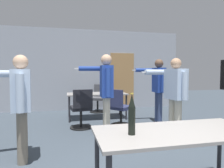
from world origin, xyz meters
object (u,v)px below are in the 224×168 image
object	(u,v)px
person_left_plaid	(106,87)
office_chair_side_rolled	(98,99)
person_near_casual	(20,99)
person_far_watching	(175,90)
person_right_polo	(158,84)
beer_bottle	(132,115)
office_chair_near_pushed	(119,109)
office_chair_mid_tucked	(82,110)

from	to	relation	value
person_left_plaid	office_chair_side_rolled	distance (m)	2.72
person_near_casual	office_chair_side_rolled	bearing A→B (deg)	-34.43
office_chair_side_rolled	person_far_watching	bearing A→B (deg)	139.77
person_right_polo	beer_bottle	distance (m)	3.50
person_left_plaid	office_chair_near_pushed	world-z (taller)	person_left_plaid
person_right_polo	beer_bottle	size ratio (longest dim) A/B	4.27
person_right_polo	office_chair_mid_tucked	bearing A→B (deg)	96.26
beer_bottle	person_near_casual	bearing A→B (deg)	132.78
beer_bottle	person_right_polo	bearing A→B (deg)	60.27
office_chair_near_pushed	office_chair_side_rolled	bearing A→B (deg)	146.17
person_far_watching	person_right_polo	bearing A→B (deg)	-15.77
person_far_watching	office_chair_side_rolled	bearing A→B (deg)	13.78
person_left_plaid	beer_bottle	bearing A→B (deg)	178.33
person_near_casual	office_chair_mid_tucked	xyz separation A→B (m)	(0.99, 1.55, -0.49)
person_left_plaid	office_chair_side_rolled	bearing A→B (deg)	-2.55
office_chair_side_rolled	beer_bottle	size ratio (longest dim) A/B	2.34
person_left_plaid	office_chair_near_pushed	xyz separation A→B (m)	(0.47, 0.69, -0.60)
person_right_polo	person_left_plaid	distance (m)	1.74
person_near_casual	office_chair_side_rolled	size ratio (longest dim) A/B	1.71
office_chair_side_rolled	beer_bottle	distance (m)	4.93
office_chair_near_pushed	office_chair_mid_tucked	size ratio (longest dim) A/B	0.98
person_left_plaid	person_far_watching	bearing A→B (deg)	-102.03
office_chair_mid_tucked	beer_bottle	bearing A→B (deg)	-91.41
office_chair_mid_tucked	person_right_polo	bearing A→B (deg)	-2.96
person_left_plaid	office_chair_near_pushed	bearing A→B (deg)	-31.45
person_right_polo	person_near_casual	xyz separation A→B (m)	(-2.99, -1.68, -0.08)
person_right_polo	office_chair_mid_tucked	xyz separation A→B (m)	(-2.00, -0.13, -0.57)
person_left_plaid	office_chair_near_pushed	size ratio (longest dim) A/B	1.84
person_right_polo	office_chair_mid_tucked	size ratio (longest dim) A/B	1.78
person_near_casual	office_chair_side_rolled	distance (m)	3.95
person_near_casual	office_chair_near_pushed	distance (m)	2.53
person_right_polo	person_near_casual	size ratio (longest dim) A/B	1.06
person_near_casual	beer_bottle	size ratio (longest dim) A/B	4.02
person_far_watching	office_chair_side_rolled	world-z (taller)	person_far_watching
person_far_watching	office_chair_near_pushed	distance (m)	1.47
person_far_watching	office_chair_near_pushed	bearing A→B (deg)	33.79
office_chair_mid_tucked	beer_bottle	xyz separation A→B (m)	(0.27, -2.91, 0.47)
person_far_watching	beer_bottle	bearing A→B (deg)	134.39
office_chair_near_pushed	office_chair_mid_tucked	bearing A→B (deg)	-128.60
office_chair_mid_tucked	person_far_watching	bearing A→B (deg)	-36.29
office_chair_side_rolled	beer_bottle	xyz separation A→B (m)	(-0.44, -4.89, 0.49)
office_chair_mid_tucked	person_near_casual	bearing A→B (deg)	-129.25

